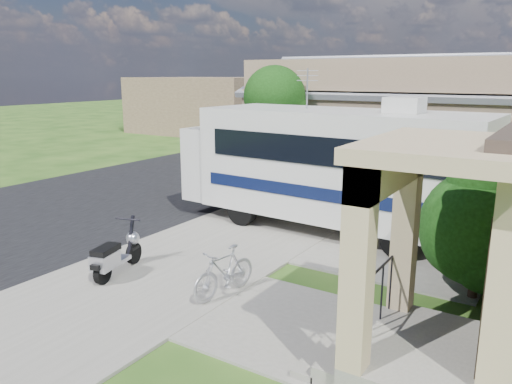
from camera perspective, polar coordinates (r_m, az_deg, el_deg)
The scene contains 18 objects.
ground at distance 10.86m, azimuth -4.94°, elevation -9.60°, with size 120.00×120.00×0.00m, color #1A3E10.
street_slab at distance 22.90m, azimuth -4.69°, elevation 2.67°, with size 9.00×80.00×0.02m, color black.
sidewalk_slab at distance 19.72m, azimuth 10.55°, elevation 0.82°, with size 4.00×80.00×0.06m, color slate.
driveway_slab at distance 13.89m, azimuth 11.50°, elevation -4.54°, with size 7.00×6.00×0.05m, color slate.
walk_slab at distance 8.67m, azimuth 7.36°, elevation -15.75°, with size 4.00×3.00×0.05m, color slate.
warehouse at distance 22.83m, azimuth 16.91°, elevation 7.13°, with size 12.50×8.40×5.04m.
distant_bldg_far at distance 37.88m, azimuth -5.27°, elevation 9.89°, with size 10.00×8.00×4.00m, color brown.
distant_bldg_near at distance 47.01m, azimuth 5.84°, elevation 10.04°, with size 8.00×7.00×3.20m, color #785F4B.
street_tree_a at distance 19.63m, azimuth 2.45°, elevation 10.46°, with size 2.44×2.40×4.58m.
street_tree_b at distance 28.71m, azimuth 12.73°, elevation 11.34°, with size 2.44×2.40×4.73m.
street_tree_c at distance 37.29m, azimuth 17.55°, elevation 10.99°, with size 2.44×2.40×4.42m.
motorhome at distance 13.71m, azimuth 8.44°, elevation 3.24°, with size 8.55×3.07×4.33m.
shrub at distance 10.23m, azimuth 24.67°, elevation -3.25°, with size 2.42×2.31×2.97m.
scooter at distance 11.00m, azimuth -15.81°, elevation -6.99°, with size 0.78×1.68×1.12m.
bicycle at distance 9.71m, azimuth -3.64°, elevation -9.40°, with size 0.44×1.57×0.95m, color #AEAEB6.
pickup_truck at distance 24.46m, azimuth 2.59°, elevation 5.22°, with size 2.61×5.66×1.57m, color silver.
van at distance 30.80m, azimuth 8.22°, elevation 6.84°, with size 2.30×5.67×1.64m, color silver.
garden_hose at distance 8.93m, azimuth 13.89°, elevation -14.69°, with size 0.39×0.39×0.17m, color #166C15.
Camera 1 is at (6.14, -7.91, 4.22)m, focal length 35.00 mm.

